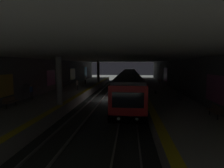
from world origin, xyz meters
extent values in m
plane|color=#2D302D|center=(0.00, 0.00, 0.00)|extent=(120.00, 120.00, 0.00)
cube|color=gray|center=(0.00, -2.92, 0.08)|extent=(60.00, 0.09, 0.16)
cube|color=gray|center=(0.00, -1.48, 0.08)|extent=(60.00, 0.09, 0.16)
cube|color=gray|center=(0.00, 1.48, 0.08)|extent=(60.00, 0.09, 0.16)
cube|color=gray|center=(0.00, 2.92, 0.08)|extent=(60.00, 0.09, 0.16)
cube|color=#A8A59E|center=(0.00, -6.55, 0.53)|extent=(60.00, 5.30, 1.05)
cube|color=yellow|center=(0.00, -4.20, 1.05)|extent=(60.00, 0.60, 0.01)
cube|color=#A8A59E|center=(0.00, 6.55, 0.53)|extent=(60.00, 5.30, 1.05)
cube|color=yellow|center=(0.00, 4.20, 1.05)|extent=(60.00, 0.60, 0.01)
cube|color=slate|center=(0.00, -9.45, 2.80)|extent=(60.00, 0.50, 5.60)
cube|color=#BF4C8C|center=(-10.16, -9.17, 2.95)|extent=(3.12, 0.06, 2.19)
cube|color=#BF4C8C|center=(10.97, -9.17, 2.95)|extent=(3.40, 0.06, 2.57)
cube|color=slate|center=(0.00, 9.45, 2.80)|extent=(60.00, 0.50, 5.60)
cube|color=gold|center=(-10.18, 9.17, 2.95)|extent=(3.14, 0.06, 2.04)
cube|color=#BF4C8C|center=(0.38, 9.17, 2.95)|extent=(2.74, 0.06, 2.19)
cube|color=gold|center=(10.80, 9.17, 2.95)|extent=(3.06, 0.06, 2.24)
cube|color=#338CCC|center=(21.91, 9.17, 2.95)|extent=(2.84, 0.06, 2.60)
cube|color=beige|center=(0.00, 0.00, 5.80)|extent=(60.00, 19.40, 0.40)
cylinder|color=gray|center=(-8.86, 4.35, 3.33)|extent=(0.56, 0.56, 4.55)
cylinder|color=gray|center=(13.03, 4.35, 3.33)|extent=(0.56, 0.56, 4.55)
cube|color=red|center=(-3.47, -2.20, 2.06)|extent=(19.03, 2.80, 2.70)
cube|color=black|center=(-3.47, -2.20, 0.99)|extent=(19.03, 2.82, 0.56)
cube|color=black|center=(-3.47, -2.20, 2.41)|extent=(17.51, 2.83, 0.90)
cube|color=#47474C|center=(-3.47, -2.20, 3.53)|extent=(18.65, 2.58, 0.24)
cube|color=black|center=(-8.70, -2.20, 0.54)|extent=(2.20, 1.64, 0.76)
cube|color=black|center=(1.76, -2.20, 0.54)|extent=(2.20, 1.64, 0.76)
cube|color=black|center=(-13.01, -2.20, 2.41)|extent=(0.04, 2.24, 1.10)
cylinder|color=silver|center=(-13.01, -2.85, 1.06)|extent=(0.04, 0.24, 0.24)
cylinder|color=silver|center=(-13.01, -1.55, 1.06)|extent=(0.04, 0.24, 0.24)
cube|color=red|center=(16.16, -2.20, 2.06)|extent=(19.03, 2.80, 2.70)
cube|color=black|center=(16.16, -2.20, 0.99)|extent=(19.03, 2.82, 0.56)
cube|color=black|center=(16.16, -2.20, 2.41)|extent=(17.51, 2.83, 0.90)
cube|color=#47474C|center=(16.16, -2.20, 3.53)|extent=(18.65, 2.58, 0.24)
cube|color=black|center=(10.93, -2.20, 0.54)|extent=(2.20, 1.64, 0.76)
cube|color=black|center=(21.39, -2.20, 0.54)|extent=(2.20, 1.64, 0.76)
cylinder|color=#262628|center=(-12.58, -8.45, 1.26)|extent=(0.08, 0.08, 0.42)
cylinder|color=#262628|center=(-11.22, -8.45, 1.26)|extent=(0.08, 0.08, 0.42)
cube|color=olive|center=(-11.90, -8.45, 1.51)|extent=(1.70, 0.44, 0.08)
cube|color=olive|center=(-11.90, -8.67, 1.71)|extent=(1.70, 0.06, 0.40)
cylinder|color=#262628|center=(12.89, -8.45, 1.26)|extent=(0.08, 0.08, 0.42)
cylinder|color=#262628|center=(14.25, -8.45, 1.26)|extent=(0.08, 0.08, 0.42)
cube|color=olive|center=(13.57, -8.45, 1.51)|extent=(1.70, 0.44, 0.08)
cube|color=olive|center=(13.57, -8.67, 1.71)|extent=(1.70, 0.06, 0.40)
cylinder|color=#262628|center=(-10.80, 8.45, 1.26)|extent=(0.08, 0.08, 0.42)
cylinder|color=#262628|center=(-9.44, 8.45, 1.26)|extent=(0.08, 0.08, 0.42)
cube|color=olive|center=(-10.12, 8.45, 1.51)|extent=(1.70, 0.44, 0.08)
cube|color=olive|center=(-10.12, 8.67, 1.71)|extent=(1.70, 0.06, 0.40)
cylinder|color=#262628|center=(2.09, 8.45, 1.26)|extent=(0.08, 0.08, 0.42)
cylinder|color=#262628|center=(3.45, 8.45, 1.26)|extent=(0.08, 0.08, 0.42)
cube|color=olive|center=(2.77, 8.45, 1.51)|extent=(1.70, 0.44, 0.08)
cube|color=olive|center=(2.77, 8.67, 1.71)|extent=(1.70, 0.06, 0.40)
cylinder|color=black|center=(9.90, 6.42, 1.48)|extent=(0.16, 0.16, 0.86)
cylinder|color=black|center=(10.10, 6.42, 1.48)|extent=(0.16, 0.16, 0.86)
cube|color=beige|center=(10.00, 6.42, 2.22)|extent=(0.36, 0.22, 0.61)
cylinder|color=beige|center=(9.75, 6.42, 2.17)|extent=(0.10, 0.10, 0.58)
cylinder|color=beige|center=(10.25, 6.42, 2.17)|extent=(0.10, 0.10, 0.58)
sphere|color=tan|center=(10.00, 6.42, 2.64)|extent=(0.23, 0.23, 0.23)
cylinder|color=#3B3B3B|center=(1.26, 5.54, 1.44)|extent=(0.16, 0.16, 0.77)
cylinder|color=#3B3B3B|center=(1.46, 5.54, 1.44)|extent=(0.16, 0.16, 0.77)
cube|color=beige|center=(1.36, 5.54, 2.09)|extent=(0.36, 0.22, 0.55)
cylinder|color=beige|center=(1.11, 5.54, 2.04)|extent=(0.10, 0.10, 0.52)
cylinder|color=beige|center=(1.61, 5.54, 2.04)|extent=(0.10, 0.10, 0.52)
sphere|color=tan|center=(1.36, 5.54, 2.47)|extent=(0.21, 0.21, 0.21)
cylinder|color=#393939|center=(-6.43, 8.56, 1.46)|extent=(0.16, 0.16, 0.82)
cylinder|color=#393939|center=(-6.23, 8.56, 1.46)|extent=(0.16, 0.16, 0.82)
cube|color=#284C93|center=(-6.33, 8.56, 2.16)|extent=(0.36, 0.22, 0.58)
cylinder|color=#284C93|center=(-6.58, 8.56, 2.11)|extent=(0.10, 0.10, 0.55)
cylinder|color=#284C93|center=(-6.08, 8.56, 2.11)|extent=(0.10, 0.10, 0.55)
sphere|color=tan|center=(-6.33, 8.56, 2.57)|extent=(0.22, 0.22, 0.22)
cube|color=black|center=(-1.30, -5.70, 1.25)|extent=(0.30, 0.20, 0.40)
cylinder|color=#595B5E|center=(-5.15, -7.80, 1.48)|extent=(0.44, 0.44, 0.85)
camera|label=1|loc=(-25.89, -2.33, 4.90)|focal=29.92mm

